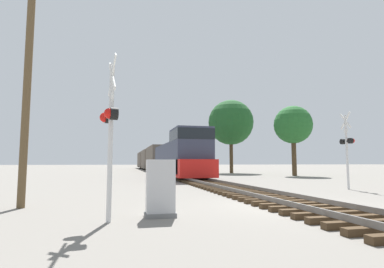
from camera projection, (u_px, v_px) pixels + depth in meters
name	position (u px, v px, depth m)	size (l,w,h in m)	color
ground_plane	(293.00, 206.00, 9.89)	(400.00, 400.00, 0.00)	slate
rail_track_bed	(292.00, 202.00, 9.90)	(2.60, 160.00, 0.31)	#42301E
freight_train	(155.00, 159.00, 51.18)	(2.99, 60.86, 4.25)	#33384C
crossing_signal_near	(110.00, 124.00, 7.42)	(0.49, 1.01, 4.09)	silver
crossing_signal_far	(347.00, 144.00, 16.29)	(0.43, 1.01, 4.19)	silver
relay_cabinet	(160.00, 188.00, 8.00)	(0.82, 0.52, 1.52)	slate
utility_pole	(29.00, 60.00, 9.94)	(1.80, 0.24, 9.32)	brown
tree_far_right	(293.00, 125.00, 33.19)	(4.18, 4.18, 7.72)	#473521
tree_mid_background	(231.00, 123.00, 42.00)	(6.30, 6.30, 10.22)	#473521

